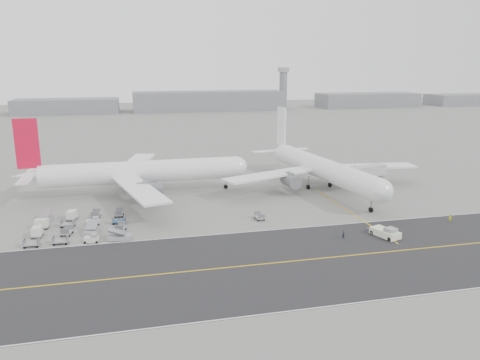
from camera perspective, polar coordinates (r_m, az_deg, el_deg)
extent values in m
plane|color=gray|center=(95.73, -1.74, -6.10)|extent=(700.00, 700.00, 0.00)
cube|color=#2C2C2F|center=(80.71, 4.40, -10.04)|extent=(220.00, 32.00, 0.02)
cube|color=gold|center=(80.70, 4.40, -10.02)|extent=(220.00, 0.30, 0.01)
cube|color=silver|center=(94.78, 1.50, -6.29)|extent=(220.00, 0.25, 0.01)
cube|color=silver|center=(67.39, 8.59, -15.23)|extent=(220.00, 0.25, 0.01)
cube|color=gold|center=(109.72, 13.29, -3.85)|extent=(0.30, 40.00, 0.01)
cylinder|color=gray|center=(372.84, 5.28, 10.86)|extent=(6.00, 6.00, 28.00)
cube|color=#9C9BA1|center=(372.40, 5.34, 13.25)|extent=(7.00, 7.00, 3.50)
cylinder|color=white|center=(123.33, -11.82, 1.00)|extent=(50.16, 6.20, 5.74)
sphere|color=white|center=(126.55, -0.42, 1.62)|extent=(5.63, 5.63, 5.63)
cone|color=white|center=(125.28, -23.91, 0.49)|extent=(9.82, 5.26, 5.17)
cube|color=red|center=(123.97, -24.54, 4.05)|extent=(5.50, 0.55, 12.22)
cube|color=white|center=(120.59, -24.74, 0.00)|extent=(2.83, 9.19, 0.25)
cube|color=white|center=(130.26, -23.95, 1.02)|extent=(2.83, 9.19, 0.25)
cube|color=white|center=(108.77, -12.12, -1.11)|extent=(12.81, 28.15, 0.45)
cube|color=white|center=(138.25, -12.56, 2.02)|extent=(12.35, 28.16, 0.45)
cylinder|color=slate|center=(113.79, -10.94, -1.15)|extent=(6.14, 3.62, 3.56)
cylinder|color=slate|center=(133.97, -11.43, 1.08)|extent=(6.14, 3.62, 3.56)
cylinder|color=black|center=(127.13, -1.75, -0.81)|extent=(1.09, 0.51, 1.08)
cylinder|color=black|center=(121.23, -12.49, -1.86)|extent=(1.09, 0.51, 1.08)
cylinder|color=black|center=(127.89, -12.58, -1.05)|extent=(1.09, 0.51, 1.08)
cylinder|color=gray|center=(126.76, -1.76, -0.15)|extent=(0.36, 0.36, 3.02)
cylinder|color=white|center=(126.81, 10.12, 1.37)|extent=(11.82, 49.41, 5.63)
sphere|color=white|center=(107.06, 16.77, -1.31)|extent=(5.51, 5.51, 5.51)
cone|color=white|center=(148.99, 5.11, 3.53)|extent=(6.24, 10.14, 5.06)
cube|color=white|center=(148.34, 5.07, 6.53)|extent=(1.18, 5.41, 11.97)
cube|color=white|center=(147.73, 3.23, 3.53)|extent=(9.25, 3.81, 0.25)
cube|color=white|center=(151.92, 6.65, 3.75)|extent=(9.25, 3.81, 0.25)
cube|color=white|center=(121.28, 3.77, 0.65)|extent=(27.27, 15.36, 0.45)
cube|color=white|center=(135.94, 15.24, 1.62)|extent=(27.45, 9.09, 0.45)
cylinder|color=slate|center=(121.46, 6.22, -0.06)|extent=(4.22, 6.38, 3.49)
cylinder|color=slate|center=(131.70, 14.16, 0.68)|extent=(4.22, 6.38, 3.49)
cylinder|color=black|center=(110.74, 15.66, -3.51)|extent=(0.65, 1.27, 1.22)
cylinder|color=black|center=(127.87, 8.31, -0.83)|extent=(0.65, 1.27, 1.22)
cylinder|color=black|center=(131.19, 10.90, -0.57)|extent=(0.65, 1.27, 1.22)
cylinder|color=gray|center=(110.32, 15.71, -2.78)|extent=(0.36, 0.36, 2.95)
cube|color=silver|center=(96.05, 17.28, -6.18)|extent=(4.40, 6.32, 1.30)
cube|color=#9C9BA1|center=(94.94, 17.90, -5.84)|extent=(2.51, 2.39, 0.83)
cylinder|color=gray|center=(98.37, 15.74, -5.79)|extent=(0.87, 2.34, 0.15)
cylinder|color=black|center=(93.95, 17.77, -6.91)|extent=(0.61, 0.91, 0.83)
cylinder|color=black|center=(95.69, 18.74, -6.60)|extent=(0.61, 0.91, 0.83)
cylinder|color=black|center=(96.72, 15.80, -6.17)|extent=(0.61, 0.91, 0.83)
cylinder|color=black|center=(98.41, 16.77, -5.89)|extent=(0.61, 0.91, 0.83)
cylinder|color=gray|center=(134.45, 16.73, 0.12)|extent=(1.72, 1.72, 4.30)
cube|color=#9C9BA1|center=(134.86, 16.68, -0.62)|extent=(3.43, 3.43, 0.75)
cube|color=silver|center=(128.71, 14.43, 0.96)|extent=(16.37, 7.08, 2.80)
cube|color=#9C9BA1|center=(123.68, 11.78, 0.59)|extent=(2.14, 3.66, 3.23)
cylinder|color=black|center=(136.50, 16.69, -0.47)|extent=(0.48, 0.71, 0.65)
imported|color=black|center=(92.94, 12.50, -6.52)|extent=(0.68, 0.53, 1.64)
imported|color=#DCF11C|center=(109.91, 24.20, -4.23)|extent=(0.98, 0.86, 1.70)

